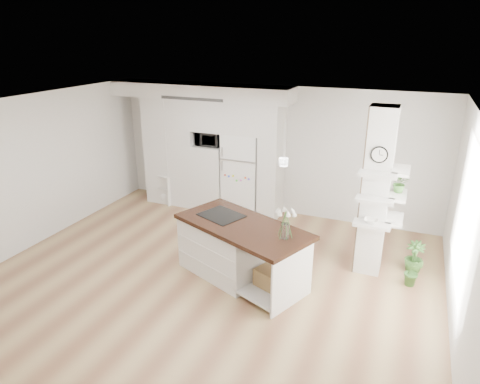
# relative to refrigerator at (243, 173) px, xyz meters

# --- Properties ---
(floor) EXTENTS (7.00, 6.00, 0.01)m
(floor) POSITION_rel_refrigerator_xyz_m (0.53, -2.68, -0.88)
(floor) COLOR tan
(floor) RESTS_ON ground
(room) EXTENTS (7.04, 6.04, 2.72)m
(room) POSITION_rel_refrigerator_xyz_m (0.53, -2.68, 0.98)
(room) COLOR white
(room) RESTS_ON ground
(cabinet_wall) EXTENTS (4.00, 0.71, 2.70)m
(cabinet_wall) POSITION_rel_refrigerator_xyz_m (-0.92, -0.01, 0.63)
(cabinet_wall) COLOR silver
(cabinet_wall) RESTS_ON floor
(refrigerator) EXTENTS (0.78, 0.69, 1.75)m
(refrigerator) POSITION_rel_refrigerator_xyz_m (0.00, 0.00, 0.00)
(refrigerator) COLOR white
(refrigerator) RESTS_ON floor
(column) EXTENTS (0.69, 0.90, 2.70)m
(column) POSITION_rel_refrigerator_xyz_m (2.90, -1.55, 0.48)
(column) COLOR silver
(column) RESTS_ON floor
(window) EXTENTS (0.00, 2.40, 2.40)m
(window) POSITION_rel_refrigerator_xyz_m (4.00, -2.38, 0.62)
(window) COLOR white
(window) RESTS_ON room
(pendant_light) EXTENTS (0.12, 0.12, 0.10)m
(pendant_light) POSITION_rel_refrigerator_xyz_m (2.23, -2.53, 1.24)
(pendant_light) COLOR white
(pendant_light) RESTS_ON room
(kitchen_island) EXTENTS (2.34, 1.74, 1.52)m
(kitchen_island) POSITION_rel_refrigerator_xyz_m (0.80, -2.47, -0.38)
(kitchen_island) COLOR silver
(kitchen_island) RESTS_ON floor
(bookshelf) EXTENTS (0.63, 0.45, 0.68)m
(bookshelf) POSITION_rel_refrigerator_xyz_m (-1.87, -0.19, -0.58)
(bookshelf) COLOR silver
(bookshelf) RESTS_ON floor
(floor_plant_a) EXTENTS (0.28, 0.23, 0.47)m
(floor_plant_a) POSITION_rel_refrigerator_xyz_m (3.52, -1.74, -0.64)
(floor_plant_a) COLOR #376729
(floor_plant_a) RESTS_ON floor
(floor_plant_b) EXTENTS (0.31, 0.31, 0.53)m
(floor_plant_b) POSITION_rel_refrigerator_xyz_m (3.52, -1.27, -0.61)
(floor_plant_b) COLOR #376729
(floor_plant_b) RESTS_ON floor
(microwave) EXTENTS (0.54, 0.37, 0.30)m
(microwave) POSITION_rel_refrigerator_xyz_m (-0.75, -0.06, 0.69)
(microwave) COLOR #2D2D2D
(microwave) RESTS_ON cabinet_wall
(shelf_plant) EXTENTS (0.27, 0.23, 0.30)m
(shelf_plant) POSITION_rel_refrigerator_xyz_m (3.15, -1.38, 0.65)
(shelf_plant) COLOR #376729
(shelf_plant) RESTS_ON column
(decor_bowl) EXTENTS (0.22, 0.22, 0.05)m
(decor_bowl) POSITION_rel_refrigerator_xyz_m (2.82, -1.78, 0.13)
(decor_bowl) COLOR white
(decor_bowl) RESTS_ON column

